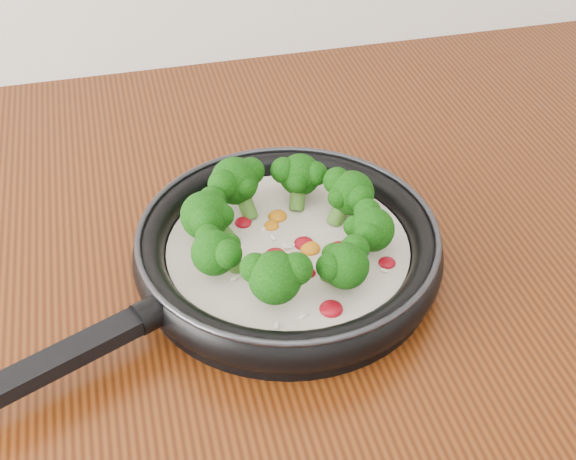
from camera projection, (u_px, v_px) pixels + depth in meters
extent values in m
cylinder|color=black|center=(288.00, 265.00, 0.76)|extent=(0.37, 0.37, 0.01)
torus|color=black|center=(288.00, 248.00, 0.74)|extent=(0.39, 0.39, 0.03)
torus|color=#2D2D33|center=(288.00, 232.00, 0.73)|extent=(0.38, 0.38, 0.01)
cube|color=black|center=(68.00, 355.00, 0.63)|extent=(0.17, 0.09, 0.01)
cylinder|color=black|center=(151.00, 314.00, 0.67)|extent=(0.04, 0.04, 0.03)
cylinder|color=beige|center=(288.00, 253.00, 0.75)|extent=(0.31, 0.31, 0.02)
ellipsoid|color=maroon|center=(331.00, 309.00, 0.67)|extent=(0.03, 0.03, 0.01)
ellipsoid|color=maroon|center=(222.00, 256.00, 0.73)|extent=(0.02, 0.02, 0.01)
ellipsoid|color=orange|center=(310.00, 249.00, 0.74)|extent=(0.03, 0.03, 0.01)
ellipsoid|color=maroon|center=(275.00, 256.00, 0.73)|extent=(0.02, 0.02, 0.01)
ellipsoid|color=maroon|center=(354.00, 280.00, 0.70)|extent=(0.01, 0.01, 0.01)
ellipsoid|color=orange|center=(206.00, 211.00, 0.78)|extent=(0.02, 0.02, 0.01)
ellipsoid|color=maroon|center=(339.00, 249.00, 0.74)|extent=(0.03, 0.03, 0.01)
ellipsoid|color=maroon|center=(243.00, 223.00, 0.77)|extent=(0.02, 0.02, 0.01)
ellipsoid|color=orange|center=(277.00, 216.00, 0.77)|extent=(0.03, 0.03, 0.01)
ellipsoid|color=maroon|center=(368.00, 208.00, 0.78)|extent=(0.03, 0.03, 0.01)
ellipsoid|color=maroon|center=(387.00, 263.00, 0.72)|extent=(0.02, 0.02, 0.01)
ellipsoid|color=orange|center=(287.00, 261.00, 0.72)|extent=(0.02, 0.02, 0.01)
ellipsoid|color=maroon|center=(308.00, 273.00, 0.71)|extent=(0.01, 0.01, 0.01)
ellipsoid|color=maroon|center=(331.00, 265.00, 0.72)|extent=(0.02, 0.02, 0.01)
ellipsoid|color=orange|center=(271.00, 226.00, 0.76)|extent=(0.02, 0.02, 0.01)
ellipsoid|color=maroon|center=(304.00, 244.00, 0.74)|extent=(0.03, 0.03, 0.01)
ellipsoid|color=white|center=(362.00, 245.00, 0.74)|extent=(0.01, 0.01, 0.00)
ellipsoid|color=white|center=(296.00, 245.00, 0.74)|extent=(0.01, 0.00, 0.00)
ellipsoid|color=white|center=(303.00, 237.00, 0.75)|extent=(0.01, 0.01, 0.00)
ellipsoid|color=white|center=(284.00, 255.00, 0.73)|extent=(0.01, 0.00, 0.00)
ellipsoid|color=white|center=(344.00, 267.00, 0.72)|extent=(0.00, 0.01, 0.00)
ellipsoid|color=white|center=(288.00, 247.00, 0.74)|extent=(0.01, 0.01, 0.00)
ellipsoid|color=white|center=(209.00, 251.00, 0.73)|extent=(0.01, 0.01, 0.00)
ellipsoid|color=white|center=(338.00, 249.00, 0.74)|extent=(0.01, 0.00, 0.00)
ellipsoid|color=white|center=(356.00, 200.00, 0.79)|extent=(0.01, 0.01, 0.00)
ellipsoid|color=white|center=(190.00, 220.00, 0.77)|extent=(0.01, 0.01, 0.00)
ellipsoid|color=white|center=(264.00, 230.00, 0.76)|extent=(0.01, 0.01, 0.00)
ellipsoid|color=white|center=(384.00, 270.00, 0.71)|extent=(0.01, 0.01, 0.00)
ellipsoid|color=white|center=(259.00, 255.00, 0.73)|extent=(0.01, 0.01, 0.00)
ellipsoid|color=white|center=(273.00, 238.00, 0.75)|extent=(0.01, 0.01, 0.00)
ellipsoid|color=white|center=(285.00, 244.00, 0.74)|extent=(0.01, 0.01, 0.00)
ellipsoid|color=white|center=(235.00, 278.00, 0.70)|extent=(0.01, 0.01, 0.00)
ellipsoid|color=white|center=(272.00, 257.00, 0.73)|extent=(0.01, 0.01, 0.00)
ellipsoid|color=white|center=(277.00, 325.00, 0.66)|extent=(0.01, 0.01, 0.00)
ellipsoid|color=white|center=(266.00, 268.00, 0.72)|extent=(0.00, 0.01, 0.00)
ellipsoid|color=white|center=(348.00, 243.00, 0.75)|extent=(0.01, 0.01, 0.00)
ellipsoid|color=white|center=(303.00, 317.00, 0.67)|extent=(0.01, 0.01, 0.00)
cylinder|color=#4D7D29|center=(340.00, 211.00, 0.76)|extent=(0.03, 0.03, 0.03)
sphere|color=black|center=(352.00, 193.00, 0.76)|extent=(0.06, 0.06, 0.04)
sphere|color=black|center=(337.00, 181.00, 0.76)|extent=(0.04, 0.04, 0.03)
sphere|color=black|center=(360.00, 198.00, 0.74)|extent=(0.03, 0.03, 0.03)
sphere|color=black|center=(339.00, 198.00, 0.75)|extent=(0.03, 0.03, 0.02)
cylinder|color=#4D7D29|center=(298.00, 196.00, 0.78)|extent=(0.03, 0.03, 0.03)
sphere|color=black|center=(300.00, 175.00, 0.78)|extent=(0.06, 0.06, 0.04)
sphere|color=black|center=(283.00, 170.00, 0.78)|extent=(0.04, 0.04, 0.03)
sphere|color=black|center=(315.00, 174.00, 0.78)|extent=(0.03, 0.03, 0.03)
sphere|color=black|center=(298.00, 183.00, 0.77)|extent=(0.03, 0.03, 0.02)
cylinder|color=#4D7D29|center=(245.00, 202.00, 0.77)|extent=(0.03, 0.03, 0.04)
sphere|color=black|center=(235.00, 181.00, 0.77)|extent=(0.06, 0.06, 0.05)
sphere|color=black|center=(223.00, 184.00, 0.75)|extent=(0.04, 0.04, 0.03)
sphere|color=black|center=(251.00, 171.00, 0.77)|extent=(0.04, 0.04, 0.03)
sphere|color=black|center=(245.00, 187.00, 0.76)|extent=(0.03, 0.03, 0.02)
cylinder|color=#4D7D29|center=(222.00, 230.00, 0.74)|extent=(0.03, 0.02, 0.03)
sphere|color=black|center=(205.00, 216.00, 0.73)|extent=(0.06, 0.06, 0.05)
sphere|color=black|center=(206.00, 222.00, 0.71)|extent=(0.04, 0.04, 0.03)
sphere|color=black|center=(212.00, 200.00, 0.74)|extent=(0.04, 0.04, 0.03)
sphere|color=black|center=(222.00, 215.00, 0.73)|extent=(0.03, 0.03, 0.02)
cylinder|color=#4D7D29|center=(230.00, 260.00, 0.71)|extent=(0.03, 0.02, 0.03)
sphere|color=black|center=(214.00, 253.00, 0.69)|extent=(0.05, 0.05, 0.04)
sphere|color=black|center=(228.00, 254.00, 0.68)|extent=(0.03, 0.03, 0.03)
sphere|color=black|center=(208.00, 237.00, 0.70)|extent=(0.03, 0.03, 0.02)
sphere|color=black|center=(230.00, 245.00, 0.69)|extent=(0.03, 0.03, 0.02)
cylinder|color=#4D7D29|center=(278.00, 281.00, 0.68)|extent=(0.03, 0.03, 0.04)
sphere|color=black|center=(275.00, 278.00, 0.66)|extent=(0.06, 0.06, 0.05)
sphere|color=black|center=(296.00, 269.00, 0.66)|extent=(0.04, 0.04, 0.03)
sphere|color=black|center=(255.00, 268.00, 0.66)|extent=(0.04, 0.04, 0.03)
sphere|color=black|center=(278.00, 263.00, 0.67)|extent=(0.03, 0.03, 0.02)
cylinder|color=#4D7D29|center=(333.00, 270.00, 0.70)|extent=(0.03, 0.03, 0.03)
sphere|color=black|center=(346.00, 266.00, 0.68)|extent=(0.06, 0.06, 0.04)
sphere|color=black|center=(355.00, 249.00, 0.68)|extent=(0.03, 0.03, 0.03)
sphere|color=black|center=(330.00, 267.00, 0.67)|extent=(0.03, 0.03, 0.02)
sphere|color=black|center=(333.00, 255.00, 0.68)|extent=(0.03, 0.03, 0.02)
cylinder|color=#4D7D29|center=(355.00, 241.00, 0.73)|extent=(0.03, 0.02, 0.03)
sphere|color=black|center=(372.00, 229.00, 0.72)|extent=(0.06, 0.06, 0.04)
sphere|color=black|center=(368.00, 212.00, 0.72)|extent=(0.03, 0.03, 0.03)
sphere|color=black|center=(368.00, 235.00, 0.70)|extent=(0.03, 0.03, 0.02)
sphere|color=black|center=(355.00, 226.00, 0.72)|extent=(0.03, 0.03, 0.02)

